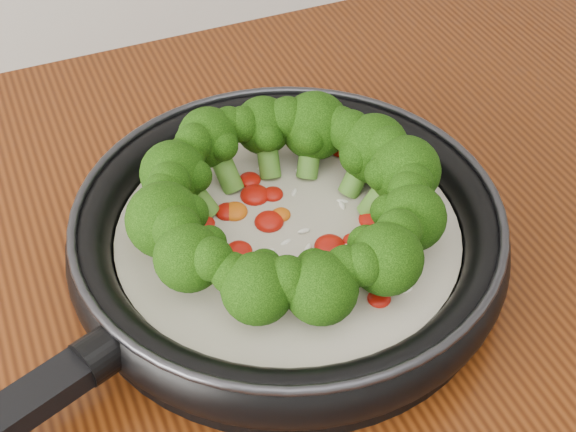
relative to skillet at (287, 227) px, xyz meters
name	(u,v)px	position (x,y,z in m)	size (l,w,h in m)	color
skillet	(287,227)	(0.00, 0.00, 0.00)	(0.55, 0.43, 0.10)	black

